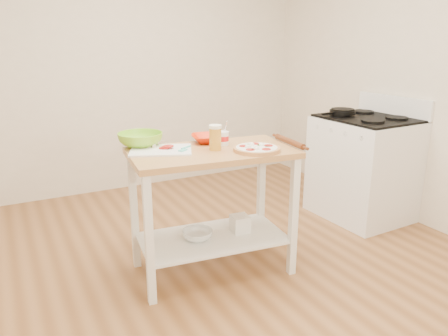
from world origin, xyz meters
name	(u,v)px	position (x,y,z in m)	size (l,w,h in m)	color
room_shell	(228,84)	(0.00, 0.00, 1.35)	(4.04, 4.54, 2.74)	#926036
prep_island	(212,186)	(-0.04, 0.15, 0.64)	(1.16, 0.71, 0.90)	#B8844B
gas_stove	(363,167)	(1.65, 0.42, 0.47)	(0.72, 0.84, 1.11)	white
skillet	(342,112)	(1.50, 0.60, 0.98)	(0.37, 0.24, 0.03)	black
pizza	(256,149)	(0.21, -0.02, 0.92)	(0.31, 0.31, 0.05)	tan
cutting_board	(161,150)	(-0.36, 0.28, 0.91)	(0.48, 0.43, 0.04)	white
spatula	(185,149)	(-0.22, 0.20, 0.92)	(0.13, 0.12, 0.01)	#50CDB9
knife	(145,144)	(-0.41, 0.45, 0.92)	(0.27, 0.06, 0.01)	silver
orange_bowl	(208,139)	(0.02, 0.36, 0.93)	(0.23, 0.23, 0.06)	red
green_bowl	(140,140)	(-0.44, 0.46, 0.95)	(0.31, 0.31, 0.10)	#80C728
beer_pint	(215,137)	(-0.03, 0.13, 0.99)	(0.08, 0.08, 0.17)	gold
yogurt_tub	(223,138)	(0.08, 0.23, 0.95)	(0.08, 0.08, 0.17)	white
rolling_pin	(290,142)	(0.50, 0.02, 0.92)	(0.04, 0.04, 0.36)	#5E2D15
shelf_glass_bowl	(198,235)	(-0.16, 0.16, 0.29)	(0.22, 0.22, 0.07)	silver
shelf_bin	(240,224)	(0.17, 0.13, 0.32)	(0.12, 0.12, 0.12)	white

